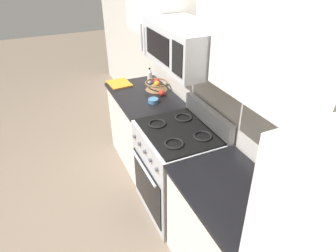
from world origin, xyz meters
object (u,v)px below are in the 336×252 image
Objects in this scene: range_oven at (178,169)px; prep_bowl at (153,100)px; utensil_crock at (276,195)px; bottle_oil at (267,215)px; fruit_basket at (156,85)px; microwave at (185,45)px; bottle_vinegar at (150,76)px; cutting_board at (119,84)px; apple_loose at (162,93)px.

prep_bowl is at bearing 178.73° from range_oven.
bottle_oil is at bearing -56.61° from utensil_crock.
range_oven reaches higher than fruit_basket.
fruit_basket is at bearing 170.94° from microwave.
bottle_vinegar is at bearing 178.40° from fruit_basket.
utensil_crock is 1.20× the size of fruit_basket.
cutting_board is at bearing -132.79° from fruit_basket.
cutting_board is 0.38m from bottle_vinegar.
fruit_basket is 0.35m from prep_bowl.
range_oven is at bearing -171.22° from utensil_crock.
bottle_oil is at bearing -4.92° from fruit_basket.
range_oven is at bearing -10.73° from fruit_basket.
microwave is 4.12× the size of bottle_vinegar.
prep_bowl is (0.11, -0.15, -0.01)m from apple_loose.
cutting_board is (-0.52, -0.34, -0.03)m from apple_loose.
bottle_oil is at bearing -0.02° from range_oven.
apple_loose is (-0.77, 0.14, -0.75)m from microwave.
utensil_crock is 1.71m from prep_bowl.
bottle_vinegar is (-2.24, 0.03, 0.01)m from utensil_crock.
fruit_basket is 3.70× the size of apple_loose.
bottle_vinegar is (-0.42, 0.02, 0.05)m from apple_loose.
prep_bowl is (0.31, -0.17, -0.03)m from fruit_basket.
microwave is 1.36m from bottle_oil.
fruit_basket is at bearing 179.44° from utensil_crock.
cutting_board is at bearing -172.42° from range_oven.
microwave is at bearing -10.09° from apple_loose.
bottle_vinegar reaches higher than range_oven.
apple_loose reaches higher than cutting_board.
utensil_crock is at bearing 4.96° from prep_bowl.
range_oven is 5.85× the size of bottle_vinegar.
cutting_board is at bearing -147.28° from apple_loose.
bottle_oil is (2.12, -0.18, 0.03)m from fruit_basket.
range_oven is 15.25× the size of apple_loose.
bottle_vinegar reaches higher than apple_loose.
apple_loose is (0.20, -0.02, -0.02)m from fruit_basket.
bottle_oil is at bearing -4.61° from bottle_vinegar.
range_oven is 1.42× the size of microwave.
fruit_basket is 0.20m from apple_loose.
fruit_basket is 0.92× the size of cutting_board.
prep_bowl is (-1.71, -0.15, -0.05)m from utensil_crock.
range_oven is 1.23m from microwave.
microwave is at bearing 1.27° from prep_bowl.
cutting_board is at bearing -163.69° from prep_bowl.
bottle_vinegar is at bearing 176.82° from apple_loose.
fruit_basket is (-0.96, 0.15, -0.74)m from microwave.
fruit_basket is at bearing -1.60° from bottle_vinegar.
apple_loose is (-0.77, 0.17, 0.47)m from range_oven.
bottle_oil is at bearing -1.45° from microwave.
microwave is at bearing 8.84° from cutting_board.
prep_bowl is (0.64, 0.19, 0.02)m from cutting_board.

